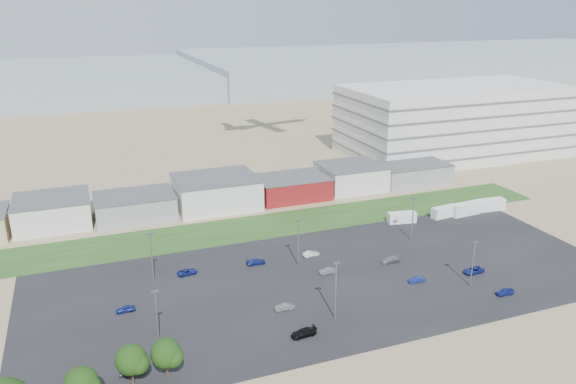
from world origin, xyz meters
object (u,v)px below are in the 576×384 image
parked_car_3 (304,333)px  parked_car_12 (390,260)px  parked_car_9 (187,272)px  parked_car_2 (505,292)px  box_trailer_a (402,217)px  parked_car_0 (473,270)px  parked_car_7 (328,271)px  parked_car_4 (285,307)px  parked_car_10 (132,370)px  parked_car_1 (417,280)px  parked_car_6 (256,262)px  parked_car_11 (311,254)px  parked_car_5 (125,309)px

parked_car_3 → parked_car_12: size_ratio=1.05×
parked_car_3 → parked_car_9: parked_car_3 is taller
parked_car_2 → parked_car_3: parked_car_3 is taller
box_trailer_a → parked_car_0: (-1.20, -29.93, -0.73)m
box_trailer_a → parked_car_3: box_trailer_a is taller
parked_car_3 → parked_car_12: 34.43m
parked_car_7 → parked_car_9: size_ratio=0.86×
parked_car_4 → parked_car_10: size_ratio=0.87×
parked_car_0 → parked_car_10: (-70.30, -8.90, -0.03)m
parked_car_1 → parked_car_6: size_ratio=0.83×
parked_car_2 → parked_car_11: (-28.20, 29.31, -0.02)m
parked_car_0 → parked_car_10: parked_car_0 is taller
parked_car_7 → parked_car_6: bearing=-128.2°
parked_car_1 → parked_car_3: size_ratio=0.77×
parked_car_10 → parked_car_0: bearing=-83.6°
parked_car_2 → parked_car_4: parked_car_2 is taller
parked_car_0 → parked_car_12: (-13.61, 10.60, -0.01)m
parked_car_10 → parked_car_7: bearing=-65.7°
parked_car_10 → parked_car_12: parked_car_12 is taller
parked_car_4 → parked_car_0: bearing=93.6°
box_trailer_a → parked_car_5: 73.39m
parked_car_7 → parked_car_9: parked_car_7 is taller
parked_car_0 → parked_car_3: size_ratio=1.01×
parked_car_11 → parked_car_4: bearing=140.1°
parked_car_6 → parked_car_10: 41.17m
parked_car_5 → parked_car_11: bearing=104.1°
parked_car_1 → parked_car_5: 56.84m
parked_car_3 → parked_car_2: bearing=84.5°
parked_car_1 → parked_car_3: bearing=-68.0°
box_trailer_a → parked_car_5: (-70.61, -19.98, -0.77)m
box_trailer_a → parked_car_3: size_ratio=1.61×
parked_car_2 → parked_car_9: size_ratio=0.89×
parked_car_11 → parked_car_12: bearing=-126.2°
parked_car_12 → parked_car_3: bearing=-57.4°
parked_car_3 → parked_car_9: (-13.96, 29.57, -0.08)m
parked_car_1 → parked_car_9: 47.05m
parked_car_4 → parked_car_7: size_ratio=1.02×
parked_car_11 → parked_car_12: size_ratio=0.85×
parked_car_5 → parked_car_10: bearing=-1.9°
parked_car_11 → box_trailer_a: bearing=-75.8°
parked_car_9 → parked_car_12: 43.51m
parked_car_1 → parked_car_5: size_ratio=0.99×
parked_car_1 → parked_car_11: parked_car_11 is taller
parked_car_1 → parked_car_4: size_ratio=0.96×
parked_car_0 → parked_car_4: bearing=-96.5°
parked_car_10 → parked_car_9: bearing=-26.8°
parked_car_11 → parked_car_3: bearing=149.8°
parked_car_10 → parked_car_6: bearing=-45.9°
parked_car_7 → parked_car_2: bearing=52.6°
parked_car_6 → parked_car_7: size_ratio=1.17×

